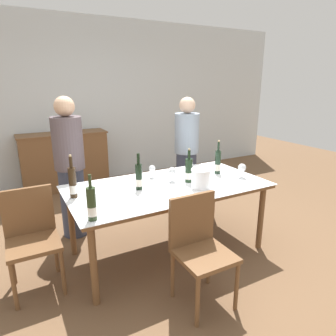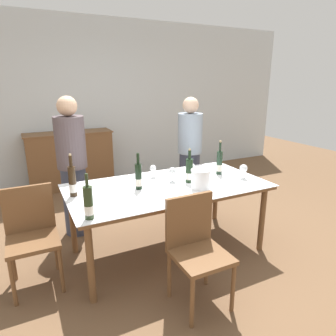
{
  "view_description": "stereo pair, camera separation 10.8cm",
  "coord_description": "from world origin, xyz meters",
  "views": [
    {
      "loc": [
        -1.37,
        -2.5,
        1.77
      ],
      "look_at": [
        0.0,
        0.0,
        0.93
      ],
      "focal_mm": 32.0,
      "sensor_mm": 36.0,
      "label": 1
    },
    {
      "loc": [
        -1.27,
        -2.55,
        1.77
      ],
      "look_at": [
        0.0,
        0.0,
        0.93
      ],
      "focal_mm": 32.0,
      "sensor_mm": 36.0,
      "label": 2
    }
  ],
  "objects": [
    {
      "name": "wine_bottle_0",
      "position": [
        -0.31,
        0.03,
        0.87
      ],
      "size": [
        0.07,
        0.07,
        0.36
      ],
      "color": "black",
      "rests_on": "dining_table"
    },
    {
      "name": "chair_left_end",
      "position": [
        -1.29,
        0.08,
        0.51
      ],
      "size": [
        0.42,
        0.42,
        0.88
      ],
      "color": "brown",
      "rests_on": "ground_plane"
    },
    {
      "name": "wine_bottle_1",
      "position": [
        0.24,
        -0.01,
        0.87
      ],
      "size": [
        0.08,
        0.08,
        0.36
      ],
      "color": "black",
      "rests_on": "dining_table"
    },
    {
      "name": "ice_bucket",
      "position": [
        0.24,
        -0.22,
        0.85
      ],
      "size": [
        0.19,
        0.19,
        0.19
      ],
      "color": "white",
      "rests_on": "dining_table"
    },
    {
      "name": "wine_bottle_4",
      "position": [
        -0.88,
        -0.41,
        0.87
      ],
      "size": [
        0.07,
        0.07,
        0.36
      ],
      "color": "#28381E",
      "rests_on": "dining_table"
    },
    {
      "name": "wine_bottle_2",
      "position": [
        -0.9,
        0.12,
        0.89
      ],
      "size": [
        0.07,
        0.07,
        0.4
      ],
      "color": "#332314",
      "rests_on": "dining_table"
    },
    {
      "name": "ground_plane",
      "position": [
        0.0,
        0.0,
        0.0
      ],
      "size": [
        12.0,
        12.0,
        0.0
      ],
      "primitive_type": "plane",
      "color": "brown"
    },
    {
      "name": "wine_bottle_3",
      "position": [
        0.68,
        0.08,
        0.88
      ],
      "size": [
        0.07,
        0.07,
        0.38
      ],
      "color": "#1E3323",
      "rests_on": "dining_table"
    },
    {
      "name": "wine_glass_0",
      "position": [
        0.4,
        0.21,
        0.84
      ],
      "size": [
        0.07,
        0.07,
        0.13
      ],
      "color": "white",
      "rests_on": "dining_table"
    },
    {
      "name": "sideboard_cabinet",
      "position": [
        -0.57,
        2.55,
        0.47
      ],
      "size": [
        1.39,
        0.46,
        0.95
      ],
      "color": "brown",
      "rests_on": "ground_plane"
    },
    {
      "name": "wine_glass_3",
      "position": [
        0.09,
        0.08,
        0.86
      ],
      "size": [
        0.08,
        0.08,
        0.15
      ],
      "color": "white",
      "rests_on": "dining_table"
    },
    {
      "name": "person_guest_left",
      "position": [
        0.77,
        0.88,
        0.78
      ],
      "size": [
        0.33,
        0.33,
        1.56
      ],
      "color": "#383F56",
      "rests_on": "ground_plane"
    },
    {
      "name": "chair_near_front",
      "position": [
        -0.13,
        -0.75,
        0.51
      ],
      "size": [
        0.42,
        0.42,
        0.89
      ],
      "color": "brown",
      "rests_on": "ground_plane"
    },
    {
      "name": "dining_table",
      "position": [
        0.0,
        0.0,
        0.69
      ],
      "size": [
        1.99,
        1.03,
        0.75
      ],
      "color": "brown",
      "rests_on": "ground_plane"
    },
    {
      "name": "wine_glass_1",
      "position": [
        -0.03,
        0.3,
        0.84
      ],
      "size": [
        0.07,
        0.07,
        0.14
      ],
      "color": "white",
      "rests_on": "dining_table"
    },
    {
      "name": "back_wall",
      "position": [
        0.0,
        2.84,
        1.4
      ],
      "size": [
        8.0,
        0.1,
        2.8
      ],
      "color": "silver",
      "rests_on": "ground_plane"
    },
    {
      "name": "wine_glass_2",
      "position": [
        0.82,
        -0.17,
        0.86
      ],
      "size": [
        0.09,
        0.09,
        0.15
      ],
      "color": "white",
      "rests_on": "dining_table"
    },
    {
      "name": "person_host",
      "position": [
        -0.79,
        0.86,
        0.81
      ],
      "size": [
        0.33,
        0.33,
        1.61
      ],
      "color": "#383F56",
      "rests_on": "ground_plane"
    }
  ]
}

